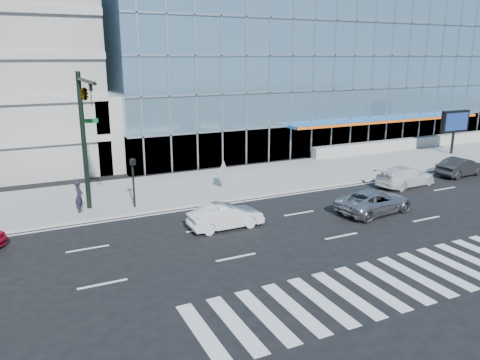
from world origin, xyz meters
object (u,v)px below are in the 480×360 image
Objects in this scene: white_sedan at (226,216)px; tilted_panel at (223,174)px; marquee_sign at (455,122)px; silver_suv at (375,201)px; white_suv at (405,176)px; dark_sedan at (461,167)px; traffic_signal at (85,110)px; ped_signal_post at (133,175)px; pedestrian at (79,196)px.

tilted_panel reaches higher than white_sedan.
marquee_sign is 0.81× the size of silver_suv.
white_sedan is at bearing 92.10° from white_suv.
tilted_panel is at bearing 27.31° from silver_suv.
tilted_panel is at bearing 69.97° from dark_sedan.
traffic_signal is 9.58m from white_sedan.
ped_signal_post is at bearing 33.98° from white_sedan.
marquee_sign is at bearing -66.99° from pedestrian.
marquee_sign is 0.93× the size of dark_sedan.
traffic_signal is at bearing 59.53° from silver_suv.
marquee_sign is (33.00, 3.42, -3.10)m from traffic_signal.
silver_suv is at bearing 102.60° from dark_sedan.
white_sedan is (-8.95, 1.49, -0.02)m from silver_suv.
dark_sedan is 2.27× the size of pedestrian.
dark_sedan is 27.87m from pedestrian.
pedestrian is at bearing 77.65° from dark_sedan.
silver_suv is 3.81× the size of tilted_panel.
white_suv is (18.58, -3.14, -1.44)m from ped_signal_post.
marquee_sign is at bearing 5.71° from ped_signal_post.
ped_signal_post is 3.30m from pedestrian.
marquee_sign is 3.08× the size of tilted_panel.
traffic_signal is 33.32m from marquee_sign.
white_suv is at bearing -80.85° from pedestrian.
white_sedan is at bearing -38.62° from traffic_signal.
pedestrian is (-15.67, 7.24, 0.41)m from silver_suv.
dark_sedan is 18.56m from tilted_panel.
pedestrian is (-27.67, 3.32, 0.39)m from dark_sedan.
tilted_panel is at bearing -63.56° from pedestrian.
pedestrian is at bearing 124.94° from traffic_signal.
marquee_sign is at bearing 5.92° from traffic_signal.
traffic_signal is at bearing 50.79° from white_sedan.
marquee_sign reaches higher than tilted_panel.
tilted_panel is at bearing 15.29° from ped_signal_post.
pedestrian is 1.46× the size of tilted_panel.
marquee_sign is at bearing -73.38° from white_sedan.
ped_signal_post reaches higher than white_sedan.
tilted_panel is (9.12, 2.18, -5.10)m from traffic_signal.
tilted_panel is at bearing -177.03° from marquee_sign.
traffic_signal reaches higher than white_suv.
ped_signal_post is at bearing 150.34° from tilted_panel.
marquee_sign reaches higher than pedestrian.
traffic_signal is at bearing -174.08° from marquee_sign.
pedestrian is at bearing 142.86° from tilted_panel.
ped_signal_post is 24.79m from dark_sedan.
traffic_signal is 1.97× the size of white_sedan.
ped_signal_post is 0.75× the size of marquee_sign.
white_sedan is at bearing -157.82° from tilted_panel.
white_suv is 12.95m from tilted_panel.
marquee_sign is 28.23m from white_sedan.
white_sedan is (-26.87, -8.32, -2.40)m from marquee_sign.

